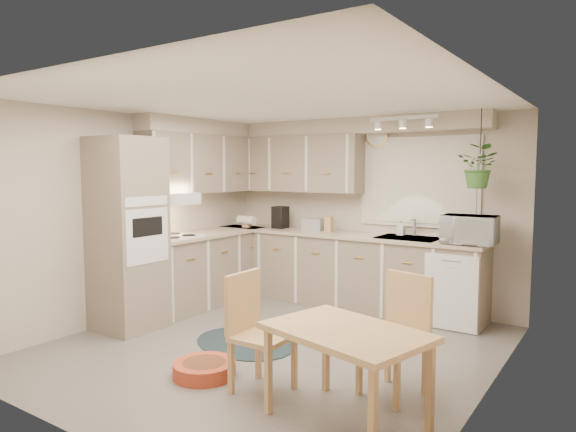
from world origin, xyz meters
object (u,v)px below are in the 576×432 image
object	(u,v)px
chair_left	(263,333)
microwave	(470,227)
chair_back	(393,336)
braided_rug	(245,343)
dining_table	(346,377)
pet_bed	(204,369)

from	to	relation	value
chair_left	microwave	world-z (taller)	microwave
chair_back	microwave	world-z (taller)	microwave
chair_back	braided_rug	bearing A→B (deg)	5.09
chair_left	chair_back	xyz separation A→B (m)	(0.88, 0.50, 0.00)
braided_rug	microwave	distance (m)	2.71
microwave	chair_back	bearing A→B (deg)	-93.24
dining_table	microwave	bearing A→B (deg)	87.57
dining_table	pet_bed	bearing A→B (deg)	177.22
dining_table	chair_back	xyz separation A→B (m)	(0.09, 0.61, 0.13)
chair_back	braided_rug	xyz separation A→B (m)	(-1.70, 0.29, -0.46)
chair_back	dining_table	bearing A→B (deg)	96.77
braided_rug	pet_bed	size ratio (longest dim) A/B	2.14
chair_left	chair_back	bearing A→B (deg)	119.09
dining_table	chair_left	distance (m)	0.81
chair_back	microwave	distance (m)	2.16
pet_bed	microwave	bearing A→B (deg)	60.14
chair_left	chair_back	size ratio (longest dim) A/B	1.00
dining_table	microwave	distance (m)	2.79
chair_left	braided_rug	size ratio (longest dim) A/B	0.82
braided_rug	microwave	world-z (taller)	microwave
braided_rug	pet_bed	bearing A→B (deg)	-74.47
chair_left	dining_table	bearing A→B (deg)	81.22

